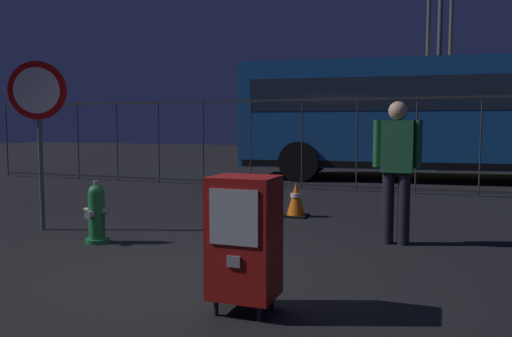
# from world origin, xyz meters

# --- Properties ---
(ground_plane) EXTENTS (60.00, 60.00, 0.00)m
(ground_plane) POSITION_xyz_m (0.00, 0.00, 0.00)
(ground_plane) COLOR black
(fire_hydrant) EXTENTS (0.33, 0.32, 0.75)m
(fire_hydrant) POSITION_xyz_m (-1.53, 0.70, 0.35)
(fire_hydrant) COLOR #1E7238
(fire_hydrant) RESTS_ON ground_plane
(newspaper_box_primary) EXTENTS (0.48, 0.42, 1.02)m
(newspaper_box_primary) POSITION_xyz_m (0.94, -0.82, 0.57)
(newspaper_box_primary) COLOR black
(newspaper_box_primary) RESTS_ON ground_plane
(stop_sign) EXTENTS (0.71, 0.31, 2.23)m
(stop_sign) POSITION_xyz_m (-2.69, 1.06, 1.60)
(stop_sign) COLOR #4C4F54
(stop_sign) RESTS_ON ground_plane
(pedestrian) EXTENTS (0.55, 0.22, 1.67)m
(pedestrian) POSITION_xyz_m (1.81, 1.84, 0.95)
(pedestrian) COLOR black
(pedestrian) RESTS_ON ground_plane
(traffic_cone) EXTENTS (0.36, 0.36, 0.53)m
(traffic_cone) POSITION_xyz_m (0.22, 3.20, 0.26)
(traffic_cone) COLOR black
(traffic_cone) RESTS_ON ground_plane
(fence_barrier) EXTENTS (18.03, 0.04, 2.00)m
(fence_barrier) POSITION_xyz_m (0.00, 6.60, 1.02)
(fence_barrier) COLOR #2D2D33
(fence_barrier) RESTS_ON ground_plane
(bus_near) EXTENTS (10.70, 3.62, 3.00)m
(bus_near) POSITION_xyz_m (2.48, 9.60, 1.71)
(bus_near) COLOR #19519E
(bus_near) RESTS_ON ground_plane
(bus_far) EXTENTS (10.56, 2.99, 3.00)m
(bus_far) POSITION_xyz_m (3.95, 14.58, 1.71)
(bus_far) COLOR gold
(bus_far) RESTS_ON ground_plane
(street_light_near_right) EXTENTS (0.32, 0.32, 6.78)m
(street_light_near_right) POSITION_xyz_m (1.72, 14.99, 3.94)
(street_light_near_right) COLOR #4C4F54
(street_light_near_right) RESTS_ON ground_plane
(street_light_far_left) EXTENTS (0.32, 0.32, 6.85)m
(street_light_far_left) POSITION_xyz_m (2.47, 15.75, 3.98)
(street_light_far_left) COLOR #4C4F54
(street_light_far_left) RESTS_ON ground_plane
(street_light_far_right) EXTENTS (0.32, 0.32, 6.65)m
(street_light_far_right) POSITION_xyz_m (2.13, 12.40, 3.88)
(street_light_far_right) COLOR #4C4F54
(street_light_far_right) RESTS_ON ground_plane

